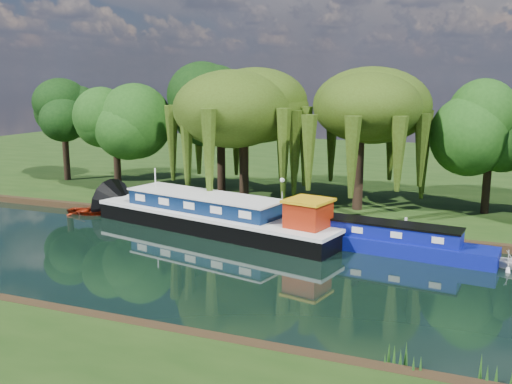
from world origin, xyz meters
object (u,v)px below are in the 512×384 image
at_px(dutch_barge, 217,216).
at_px(narrowboat, 380,239).
at_px(red_dinghy, 87,214).
at_px(white_cruiser, 509,268).

distance_m(dutch_barge, narrowboat, 10.44).
bearing_deg(dutch_barge, narrowboat, 9.86).
distance_m(red_dinghy, white_cruiser, 27.86).
bearing_deg(dutch_barge, white_cruiser, 8.87).
distance_m(dutch_barge, white_cruiser, 17.20).
relative_size(dutch_barge, red_dinghy, 6.16).
height_order(dutch_barge, white_cruiser, dutch_barge).
distance_m(dutch_barge, red_dinghy, 10.73).
distance_m(narrowboat, red_dinghy, 21.14).
xyz_separation_m(dutch_barge, narrowboat, (10.43, -0.56, -0.27)).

